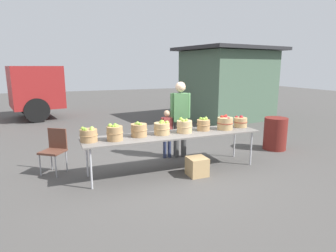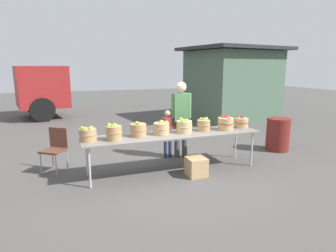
# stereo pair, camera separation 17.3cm
# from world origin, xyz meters

# --- Properties ---
(ground_plane) EXTENTS (40.00, 40.00, 0.00)m
(ground_plane) POSITION_xyz_m (0.00, 0.00, 0.00)
(ground_plane) COLOR #474442
(market_table) EXTENTS (3.50, 0.76, 0.75)m
(market_table) POSITION_xyz_m (0.00, 0.00, 0.72)
(market_table) COLOR slate
(market_table) RESTS_ON ground
(apple_basket_green_0) EXTENTS (0.32, 0.32, 0.27)m
(apple_basket_green_0) POSITION_xyz_m (-1.60, 0.02, 0.87)
(apple_basket_green_0) COLOR #A87F51
(apple_basket_green_0) RESTS_ON market_table
(apple_basket_green_1) EXTENTS (0.30, 0.30, 0.30)m
(apple_basket_green_1) POSITION_xyz_m (-1.16, -0.05, 0.89)
(apple_basket_green_1) COLOR #A87F51
(apple_basket_green_1) RESTS_ON market_table
(apple_basket_green_2) EXTENTS (0.32, 0.32, 0.28)m
(apple_basket_green_2) POSITION_xyz_m (-0.68, 0.07, 0.88)
(apple_basket_green_2) COLOR #A87F51
(apple_basket_green_2) RESTS_ON market_table
(apple_basket_green_3) EXTENTS (0.32, 0.32, 0.29)m
(apple_basket_green_3) POSITION_xyz_m (-0.22, 0.06, 0.87)
(apple_basket_green_3) COLOR tan
(apple_basket_green_3) RESTS_ON market_table
(apple_basket_green_4) EXTENTS (0.32, 0.32, 0.30)m
(apple_basket_green_4) POSITION_xyz_m (0.25, 0.04, 0.88)
(apple_basket_green_4) COLOR tan
(apple_basket_green_4) RESTS_ON market_table
(apple_basket_green_5) EXTENTS (0.28, 0.28, 0.28)m
(apple_basket_green_5) POSITION_xyz_m (0.69, 0.08, 0.87)
(apple_basket_green_5) COLOR #A87F51
(apple_basket_green_5) RESTS_ON market_table
(apple_basket_red_0) EXTENTS (0.34, 0.34, 0.30)m
(apple_basket_red_0) POSITION_xyz_m (1.16, -0.01, 0.88)
(apple_basket_red_0) COLOR tan
(apple_basket_red_0) RESTS_ON market_table
(apple_basket_red_1) EXTENTS (0.30, 0.30, 0.25)m
(apple_basket_red_1) POSITION_xyz_m (1.60, 0.08, 0.86)
(apple_basket_red_1) COLOR tan
(apple_basket_red_1) RESTS_ON market_table
(vendor_adult) EXTENTS (0.44, 0.30, 1.71)m
(vendor_adult) POSITION_xyz_m (0.48, 0.76, 1.01)
(vendor_adult) COLOR #3F3F3F
(vendor_adult) RESTS_ON ground
(child_customer) EXTENTS (0.29, 0.15, 1.09)m
(child_customer) POSITION_xyz_m (0.18, 0.82, 0.64)
(child_customer) COLOR #262D4C
(child_customer) RESTS_ON ground
(food_kiosk) EXTENTS (3.93, 3.44, 2.74)m
(food_kiosk) POSITION_xyz_m (4.19, 4.54, 1.38)
(food_kiosk) COLOR #47604C
(food_kiosk) RESTS_ON ground
(folding_chair) EXTENTS (0.56, 0.56, 0.86)m
(folding_chair) POSITION_xyz_m (-2.18, 0.76, 0.51)
(folding_chair) COLOR brown
(folding_chair) RESTS_ON ground
(trash_barrel) EXTENTS (0.56, 0.56, 0.80)m
(trash_barrel) POSITION_xyz_m (2.94, 0.45, 0.40)
(trash_barrel) COLOR maroon
(trash_barrel) RESTS_ON ground
(produce_crate) EXTENTS (0.35, 0.35, 0.35)m
(produce_crate) POSITION_xyz_m (0.31, -0.41, 0.18)
(produce_crate) COLOR tan
(produce_crate) RESTS_ON ground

